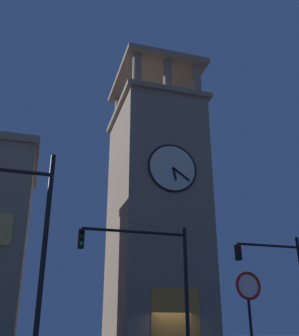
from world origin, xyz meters
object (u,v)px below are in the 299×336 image
Objects in this scene: traffic_signal_near at (150,267)px; traffic_signal_mid at (282,277)px; clocktower at (156,214)px; no_horn_sign at (249,295)px; traffic_signal_far at (21,229)px.

traffic_signal_near is 0.94× the size of traffic_signal_mid.
no_horn_sign is (3.05, 18.33, -7.52)m from clocktower.
clocktower is at bearing -108.39° from traffic_signal_near.
traffic_signal_mid reaches higher than no_horn_sign.
traffic_signal_near reaches higher than no_horn_sign.
traffic_signal_near is at bearing -76.69° from no_horn_sign.
no_horn_sign is (5.90, 6.92, -1.51)m from traffic_signal_mid.
traffic_signal_mid is 1.95× the size of no_horn_sign.
traffic_signal_far is at bearing 32.61° from traffic_signal_near.
no_horn_sign is at bearing 103.31° from traffic_signal_near.
clocktower reaches higher than traffic_signal_mid.
clocktower is at bearing -99.44° from no_horn_sign.
traffic_signal_far is 6.95m from no_horn_sign.
traffic_signal_near is 1.84× the size of no_horn_sign.
traffic_signal_mid is 9.22m from no_horn_sign.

